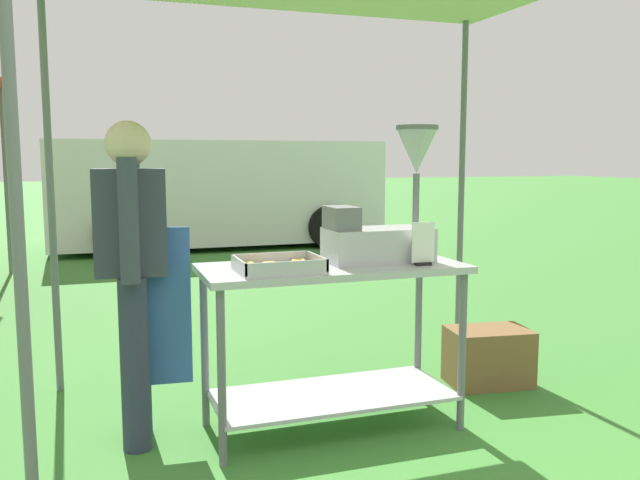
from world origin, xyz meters
TOP-DOWN VIEW (x-y plane):
  - ground_plane at (0.00, 6.00)m, footprint 70.00×70.00m
  - donut_cart at (-0.07, 0.81)m, footprint 1.37×0.59m
  - donut_tray at (-0.38, 0.71)m, footprint 0.41×0.32m
  - donut_fryer at (0.24, 0.84)m, footprint 0.61×0.28m
  - menu_sign at (0.37, 0.65)m, footprint 0.13×0.05m
  - vendor at (-1.05, 0.98)m, footprint 0.46×0.54m
  - supply_crate at (1.10, 1.13)m, footprint 0.54×0.40m
  - van_white at (0.66, 8.39)m, footprint 5.17×2.13m

SIDE VIEW (x-z plane):
  - ground_plane at x=0.00m, z-range 0.00..0.00m
  - supply_crate at x=1.10m, z-range 0.00..0.36m
  - donut_cart at x=-0.07m, z-range 0.18..1.06m
  - van_white at x=0.66m, z-range 0.03..1.72m
  - donut_tray at x=-0.38m, z-range 0.87..0.94m
  - vendor at x=-1.05m, z-range 0.10..1.71m
  - menu_sign at x=0.37m, z-range 0.86..1.09m
  - donut_fryer at x=0.24m, z-range 0.76..1.48m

